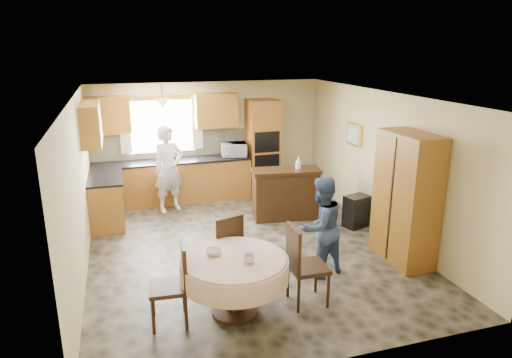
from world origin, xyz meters
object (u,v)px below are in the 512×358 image
object	(u,v)px
dining_table	(235,270)
chair_back	(226,245)
oven_tower	(263,148)
chair_right	(302,261)
cupboard	(406,198)
person_sink	(169,169)
person_dining	(321,227)
chair_left	(175,280)
sideboard	(285,195)

from	to	relation	value
dining_table	chair_back	world-z (taller)	chair_back
oven_tower	chair_right	world-z (taller)	oven_tower
cupboard	person_sink	distance (m)	4.60
chair_right	person_dining	world-z (taller)	person_dining
dining_table	person_sink	bearing A→B (deg)	94.66
chair_right	person_sink	distance (m)	4.21
chair_back	dining_table	bearing A→B (deg)	65.60
chair_left	chair_back	distance (m)	1.12
sideboard	dining_table	xyz separation A→B (m)	(-1.76, -2.91, 0.13)
dining_table	chair_left	distance (m)	0.73
sideboard	person_sink	distance (m)	2.39
chair_back	chair_left	bearing A→B (deg)	25.14
dining_table	chair_back	distance (m)	0.80
chair_right	chair_back	bearing A→B (deg)	45.30
cupboard	chair_right	distance (m)	2.17
chair_left	chair_right	world-z (taller)	chair_right
dining_table	chair_back	xyz separation A→B (m)	(0.08, 0.79, -0.03)
cupboard	chair_back	distance (m)	2.84
oven_tower	cupboard	xyz separation A→B (m)	(1.07, -3.80, -0.05)
oven_tower	chair_left	xyz separation A→B (m)	(-2.54, -4.48, -0.49)
oven_tower	chair_right	bearing A→B (deg)	-101.59
person_dining	chair_back	bearing A→B (deg)	-25.33
chair_left	person_dining	world-z (taller)	person_dining
oven_tower	person_dining	xyz separation A→B (m)	(-0.37, -3.87, -0.32)
cupboard	chair_back	bearing A→B (deg)	177.92
chair_left	person_dining	distance (m)	2.26
person_dining	cupboard	bearing A→B (deg)	164.77
cupboard	oven_tower	bearing A→B (deg)	105.73
dining_table	person_sink	world-z (taller)	person_sink
chair_back	person_sink	bearing A→B (deg)	-101.56
oven_tower	person_sink	xyz separation A→B (m)	(-2.13, -0.50, -0.19)
sideboard	chair_left	bearing A→B (deg)	-122.98
dining_table	chair_right	bearing A→B (deg)	-2.23
chair_left	dining_table	bearing A→B (deg)	93.11
chair_left	chair_right	size ratio (longest dim) A/B	0.95
chair_left	sideboard	bearing A→B (deg)	143.68
cupboard	dining_table	bearing A→B (deg)	-166.47
chair_left	oven_tower	bearing A→B (deg)	154.87
sideboard	person_dining	xyz separation A→B (m)	(-0.33, -2.29, 0.28)
sideboard	cupboard	xyz separation A→B (m)	(1.11, -2.22, 0.55)
cupboard	chair_left	bearing A→B (deg)	-169.39
chair_left	person_sink	size ratio (longest dim) A/B	0.59
chair_back	cupboard	bearing A→B (deg)	159.16
sideboard	chair_left	distance (m)	3.82
oven_tower	dining_table	distance (m)	4.86
oven_tower	cupboard	bearing A→B (deg)	-74.27
cupboard	chair_left	size ratio (longest dim) A/B	1.96
oven_tower	cupboard	distance (m)	3.95
dining_table	person_dining	distance (m)	1.57
dining_table	chair_right	world-z (taller)	chair_right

